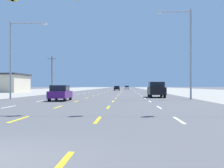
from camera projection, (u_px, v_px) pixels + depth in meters
ground_plane at (114, 92)px, 71.77m from camera, size 572.00×572.00×0.00m
lot_apron_left at (14, 92)px, 72.94m from camera, size 28.00×440.00×0.01m
lot_apron_right at (216, 92)px, 70.61m from camera, size 28.00×440.00×0.01m
lane_markings at (118, 90)px, 110.23m from camera, size 10.64×227.60×0.01m
signal_span_wire at (70, 19)px, 16.76m from camera, size 25.24×0.53×8.83m
hatchback_inner_left_nearest at (60, 93)px, 28.90m from camera, size 1.72×3.90×1.54m
suv_far_right_near at (156, 89)px, 37.52m from camera, size 1.98×4.90×1.98m
sedan_center_turn_mid at (117, 88)px, 92.44m from camera, size 1.80×4.50×1.46m
hatchback_inner_right_midfar at (127, 88)px, 116.57m from camera, size 1.72×3.90×1.54m
streetlight_left_row_0 at (15, 53)px, 33.31m from camera, size 4.24×0.26×8.87m
streetlight_right_row_0 at (187, 47)px, 32.40m from camera, size 3.82×0.26×9.98m
utility_pole_left_row_1 at (52, 73)px, 71.65m from camera, size 2.20×0.26×8.69m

